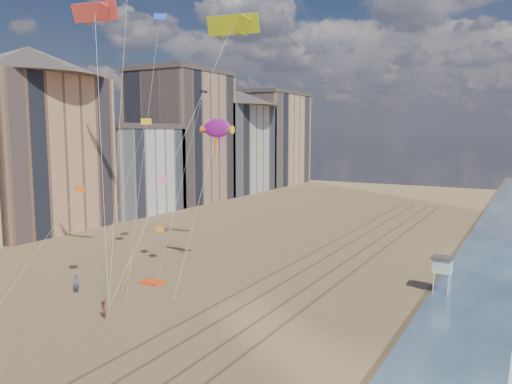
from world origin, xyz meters
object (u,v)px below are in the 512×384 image
at_px(lifeguard_stand, 442,265).
at_px(grounded_kite, 153,282).
at_px(show_kite, 217,128).
at_px(kite_flyer_a, 76,284).
at_px(kite_flyer_b, 103,309).

height_order(lifeguard_stand, grounded_kite, lifeguard_stand).
distance_m(lifeguard_stand, show_kite, 26.13).
xyz_separation_m(lifeguard_stand, kite_flyer_a, (-30.56, -17.51, -1.81)).
relative_size(lifeguard_stand, show_kite, 0.20).
bearing_deg(lifeguard_stand, grounded_kite, -156.53).
relative_size(grounded_kite, kite_flyer_b, 1.54).
xyz_separation_m(show_kite, kite_flyer_a, (-8.76, -11.42, -14.87)).
bearing_deg(lifeguard_stand, kite_flyer_a, -150.19).
bearing_deg(grounded_kite, lifeguard_stand, 24.61).
xyz_separation_m(grounded_kite, show_kite, (4.52, 5.34, 15.67)).
height_order(lifeguard_stand, kite_flyer_b, lifeguard_stand).
xyz_separation_m(lifeguard_stand, grounded_kite, (-26.32, -11.43, -2.61)).
bearing_deg(show_kite, grounded_kite, -130.24).
xyz_separation_m(grounded_kite, kite_flyer_a, (-4.24, -6.09, 0.80)).
bearing_deg(kite_flyer_b, kite_flyer_a, -161.24).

